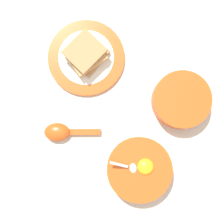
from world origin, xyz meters
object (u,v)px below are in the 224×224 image
object	(u,v)px
toast_sandwich	(86,54)
congee_bowl	(181,100)
soup_spoon	(61,132)
toast_plate	(86,58)
egg_bowl	(139,169)

from	to	relation	value
toast_sandwich	congee_bowl	distance (m)	0.30
toast_sandwich	congee_bowl	world-z (taller)	toast_sandwich
toast_sandwich	congee_bowl	size ratio (longest dim) A/B	0.85
soup_spoon	congee_bowl	distance (m)	0.35
toast_plate	congee_bowl	size ratio (longest dim) A/B	1.39
soup_spoon	toast_plate	bearing A→B (deg)	-23.30
soup_spoon	congee_bowl	size ratio (longest dim) A/B	1.00
egg_bowl	congee_bowl	xyz separation A→B (m)	(0.18, -0.14, 0.00)
toast_sandwich	congee_bowl	bearing A→B (deg)	-121.58
egg_bowl	toast_sandwich	distance (m)	0.36
egg_bowl	congee_bowl	bearing A→B (deg)	-37.38
toast_plate	soup_spoon	xyz separation A→B (m)	(-0.21, 0.09, 0.01)
toast_sandwich	soup_spoon	bearing A→B (deg)	156.62
egg_bowl	toast_sandwich	bearing A→B (deg)	19.15
egg_bowl	soup_spoon	size ratio (longest dim) A/B	1.11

